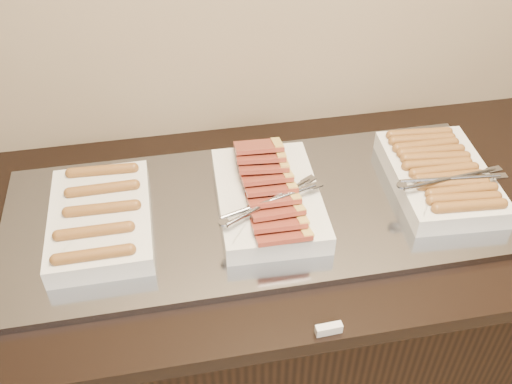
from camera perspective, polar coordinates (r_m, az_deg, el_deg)
counter at (r=1.72m, az=1.20°, el=-12.95°), size 2.06×0.76×0.90m
warming_tray at (r=1.37m, az=0.24°, el=-1.86°), size 1.20×0.50×0.02m
dish_left at (r=1.34m, az=-15.27°, el=-2.54°), size 0.23×0.34×0.07m
dish_center at (r=1.34m, az=1.25°, el=-0.46°), size 0.27×0.38×0.09m
dish_right at (r=1.47m, az=17.97°, el=1.63°), size 0.27×0.36×0.08m
label_holder at (r=1.15m, az=7.29°, el=-13.44°), size 0.05×0.02×0.02m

